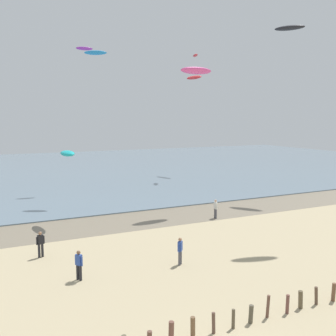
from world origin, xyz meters
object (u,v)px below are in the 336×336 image
person_mid_beach (180,250)px  kite_aloft_8 (67,153)px  kite_aloft_6 (290,28)px  person_left_flank (216,208)px  kite_aloft_7 (84,48)px  kite_aloft_11 (95,53)px  kite_aloft_3 (194,78)px  person_nearest_camera (79,264)px  kite_aloft_9 (195,55)px  kite_aloft_12 (196,71)px  person_by_waterline (41,243)px

person_mid_beach → kite_aloft_8: bearing=105.9°
kite_aloft_6 → person_left_flank: bearing=-99.8°
kite_aloft_7 → kite_aloft_11: kite_aloft_7 is taller
kite_aloft_3 → kite_aloft_7: (-19.60, -6.76, 2.12)m
kite_aloft_8 → person_nearest_camera: bearing=165.0°
person_mid_beach → kite_aloft_11: bearing=86.1°
kite_aloft_9 → kite_aloft_12: size_ratio=0.59×
person_nearest_camera → person_left_flank: 16.85m
person_mid_beach → person_left_flank: size_ratio=1.00×
person_left_flank → kite_aloft_7: bearing=106.4°
kite_aloft_6 → kite_aloft_9: kite_aloft_6 is taller
person_mid_beach → kite_aloft_9: size_ratio=0.81×
kite_aloft_8 → kite_aloft_12: bearing=-94.6°
person_left_flank → kite_aloft_6: size_ratio=0.50×
kite_aloft_3 → kite_aloft_8: size_ratio=1.15×
person_left_flank → kite_aloft_11: size_ratio=0.70×
kite_aloft_6 → person_by_waterline: bearing=-105.8°
person_nearest_camera → kite_aloft_3: bearing=52.0°
person_by_waterline → person_mid_beach: bearing=-34.9°
person_by_waterline → person_nearest_camera: bearing=-75.0°
person_mid_beach → kite_aloft_6: bearing=34.4°
kite_aloft_11 → person_nearest_camera: bearing=-83.2°
person_nearest_camera → person_by_waterline: same height
person_by_waterline → kite_aloft_8: 10.28m
person_nearest_camera → person_by_waterline: size_ratio=1.00×
person_nearest_camera → kite_aloft_7: 34.66m
kite_aloft_12 → person_by_waterline: bearing=-159.1°
kite_aloft_8 → kite_aloft_11: (5.32, 8.99, 9.97)m
kite_aloft_12 → kite_aloft_9: bearing=54.6°
kite_aloft_7 → kite_aloft_9: kite_aloft_9 is taller
person_nearest_camera → person_mid_beach: (6.21, -0.37, 0.00)m
kite_aloft_6 → kite_aloft_8: kite_aloft_6 is taller
kite_aloft_6 → person_nearest_camera: bearing=-96.8°
kite_aloft_6 → kite_aloft_3: bearing=146.1°
kite_aloft_3 → kite_aloft_7: size_ratio=1.57×
person_mid_beach → kite_aloft_8: (-3.80, 13.36, 5.09)m
person_left_flank → kite_aloft_12: size_ratio=0.48×
kite_aloft_7 → kite_aloft_8: size_ratio=0.73×
person_by_waterline → kite_aloft_11: (9.02, 17.12, 15.06)m
kite_aloft_9 → kite_aloft_8: bearing=152.9°
person_nearest_camera → kite_aloft_12: size_ratio=0.48×
kite_aloft_11 → kite_aloft_6: bearing=6.7°
person_mid_beach → person_by_waterline: (-7.50, 5.23, 0.00)m
person_left_flank → kite_aloft_9: (11.29, 23.31, 17.26)m
kite_aloft_6 → kite_aloft_9: (-2.37, 17.07, -0.94)m
kite_aloft_9 → person_by_waterline: bearing=158.9°
kite_aloft_7 → kite_aloft_8: (-6.06, -16.23, -11.52)m
kite_aloft_6 → kite_aloft_12: 14.43m
person_nearest_camera → person_by_waterline: 5.03m
kite_aloft_9 → kite_aloft_11: 20.73m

